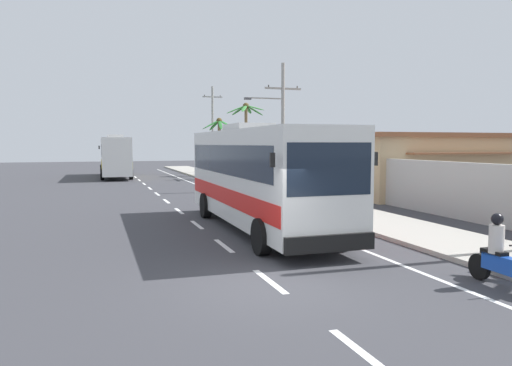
{
  "coord_description": "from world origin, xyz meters",
  "views": [
    {
      "loc": [
        -3.73,
        -9.83,
        3.11
      ],
      "look_at": [
        1.84,
        6.68,
        1.7
      ],
      "focal_mm": 33.92,
      "sensor_mm": 36.0,
      "label": 1
    }
  ],
  "objects_px": {
    "utility_pole_mid": "(281,123)",
    "palm_second": "(246,123)",
    "roadside_building": "(413,164)",
    "motorcycle_trailing": "(501,257)",
    "motorcycle_beside_bus": "(250,190)",
    "pedestrian_far_walk": "(277,178)",
    "pedestrian_midwalk": "(251,176)",
    "coach_bus_foreground": "(259,174)",
    "utility_pole_far": "(213,128)",
    "coach_bus_far_lane": "(115,155)",
    "palm_third": "(219,133)"
  },
  "relations": [
    {
      "from": "utility_pole_mid",
      "to": "palm_second",
      "type": "height_order",
      "value": "utility_pole_mid"
    },
    {
      "from": "roadside_building",
      "to": "motorcycle_trailing",
      "type": "bearing_deg",
      "value": -121.48
    },
    {
      "from": "motorcycle_beside_bus",
      "to": "utility_pole_mid",
      "type": "distance_m",
      "value": 8.04
    },
    {
      "from": "pedestrian_far_walk",
      "to": "palm_second",
      "type": "height_order",
      "value": "palm_second"
    },
    {
      "from": "pedestrian_midwalk",
      "to": "roadside_building",
      "type": "bearing_deg",
      "value": -137.39
    },
    {
      "from": "coach_bus_foreground",
      "to": "utility_pole_far",
      "type": "xyz_separation_m",
      "value": [
        6.4,
        33.61,
        2.76
      ]
    },
    {
      "from": "coach_bus_far_lane",
      "to": "utility_pole_mid",
      "type": "height_order",
      "value": "utility_pole_mid"
    },
    {
      "from": "coach_bus_foreground",
      "to": "motorcycle_trailing",
      "type": "distance_m",
      "value": 8.97
    },
    {
      "from": "pedestrian_far_walk",
      "to": "utility_pole_far",
      "type": "height_order",
      "value": "utility_pole_far"
    },
    {
      "from": "palm_third",
      "to": "roadside_building",
      "type": "height_order",
      "value": "palm_third"
    },
    {
      "from": "utility_pole_mid",
      "to": "roadside_building",
      "type": "bearing_deg",
      "value": -34.45
    },
    {
      "from": "palm_second",
      "to": "palm_third",
      "type": "relative_size",
      "value": 1.2
    },
    {
      "from": "pedestrian_far_walk",
      "to": "roadside_building",
      "type": "relative_size",
      "value": 0.15
    },
    {
      "from": "coach_bus_foreground",
      "to": "motorcycle_trailing",
      "type": "bearing_deg",
      "value": -72.72
    },
    {
      "from": "pedestrian_far_walk",
      "to": "utility_pole_mid",
      "type": "xyz_separation_m",
      "value": [
        1.11,
        2.05,
        3.54
      ]
    },
    {
      "from": "pedestrian_midwalk",
      "to": "utility_pole_mid",
      "type": "height_order",
      "value": "utility_pole_mid"
    },
    {
      "from": "coach_bus_far_lane",
      "to": "coach_bus_foreground",
      "type": "bearing_deg",
      "value": -82.95
    },
    {
      "from": "pedestrian_midwalk",
      "to": "palm_second",
      "type": "relative_size",
      "value": 0.26
    },
    {
      "from": "coach_bus_far_lane",
      "to": "palm_third",
      "type": "xyz_separation_m",
      "value": [
        9.76,
        -0.94,
        2.09
      ]
    },
    {
      "from": "pedestrian_midwalk",
      "to": "roadside_building",
      "type": "xyz_separation_m",
      "value": [
        9.25,
        -4.28,
        0.83
      ]
    },
    {
      "from": "coach_bus_foreground",
      "to": "coach_bus_far_lane",
      "type": "height_order",
      "value": "coach_bus_far_lane"
    },
    {
      "from": "motorcycle_beside_bus",
      "to": "utility_pole_far",
      "type": "distance_m",
      "value": 26.39
    },
    {
      "from": "motorcycle_trailing",
      "to": "palm_second",
      "type": "bearing_deg",
      "value": 81.96
    },
    {
      "from": "motorcycle_beside_bus",
      "to": "motorcycle_trailing",
      "type": "height_order",
      "value": "motorcycle_beside_bus"
    },
    {
      "from": "motorcycle_beside_bus",
      "to": "motorcycle_trailing",
      "type": "relative_size",
      "value": 1.0
    },
    {
      "from": "coach_bus_far_lane",
      "to": "palm_third",
      "type": "bearing_deg",
      "value": -5.48
    },
    {
      "from": "pedestrian_far_walk",
      "to": "motorcycle_trailing",
      "type": "bearing_deg",
      "value": 154.8
    },
    {
      "from": "palm_second",
      "to": "pedestrian_midwalk",
      "type": "bearing_deg",
      "value": -105.98
    },
    {
      "from": "motorcycle_beside_bus",
      "to": "pedestrian_far_walk",
      "type": "height_order",
      "value": "pedestrian_far_walk"
    },
    {
      "from": "pedestrian_midwalk",
      "to": "palm_third",
      "type": "distance_m",
      "value": 16.57
    },
    {
      "from": "pedestrian_midwalk",
      "to": "utility_pole_mid",
      "type": "relative_size",
      "value": 0.21
    },
    {
      "from": "pedestrian_midwalk",
      "to": "roadside_building",
      "type": "relative_size",
      "value": 0.16
    },
    {
      "from": "coach_bus_foreground",
      "to": "motorcycle_beside_bus",
      "type": "distance_m",
      "value": 8.29
    },
    {
      "from": "utility_pole_far",
      "to": "pedestrian_midwalk",
      "type": "bearing_deg",
      "value": -96.7
    },
    {
      "from": "motorcycle_trailing",
      "to": "palm_second",
      "type": "distance_m",
      "value": 33.89
    },
    {
      "from": "coach_bus_far_lane",
      "to": "motorcycle_beside_bus",
      "type": "bearing_deg",
      "value": -75.1
    },
    {
      "from": "palm_second",
      "to": "palm_third",
      "type": "distance_m",
      "value": 4.76
    },
    {
      "from": "coach_bus_foreground",
      "to": "palm_third",
      "type": "height_order",
      "value": "palm_third"
    },
    {
      "from": "coach_bus_far_lane",
      "to": "pedestrian_far_walk",
      "type": "bearing_deg",
      "value": -64.47
    },
    {
      "from": "motorcycle_trailing",
      "to": "utility_pole_far",
      "type": "relative_size",
      "value": 0.21
    },
    {
      "from": "coach_bus_far_lane",
      "to": "palm_second",
      "type": "xyz_separation_m",
      "value": [
        11.07,
        -5.42,
        2.97
      ]
    },
    {
      "from": "coach_bus_foreground",
      "to": "pedestrian_far_walk",
      "type": "height_order",
      "value": "coach_bus_foreground"
    },
    {
      "from": "coach_bus_foreground",
      "to": "roadside_building",
      "type": "xyz_separation_m",
      "value": [
        13.24,
        8.86,
        -0.14
      ]
    },
    {
      "from": "coach_bus_far_lane",
      "to": "roadside_building",
      "type": "bearing_deg",
      "value": -51.53
    },
    {
      "from": "pedestrian_midwalk",
      "to": "utility_pole_far",
      "type": "distance_m",
      "value": 20.94
    },
    {
      "from": "palm_third",
      "to": "utility_pole_far",
      "type": "bearing_deg",
      "value": 85.0
    },
    {
      "from": "motorcycle_beside_bus",
      "to": "utility_pole_far",
      "type": "relative_size",
      "value": 0.21
    },
    {
      "from": "motorcycle_trailing",
      "to": "utility_pole_mid",
      "type": "relative_size",
      "value": 0.23
    },
    {
      "from": "coach_bus_far_lane",
      "to": "utility_pole_far",
      "type": "bearing_deg",
      "value": 18.43
    },
    {
      "from": "coach_bus_foreground",
      "to": "motorcycle_beside_bus",
      "type": "bearing_deg",
      "value": 74.3
    }
  ]
}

